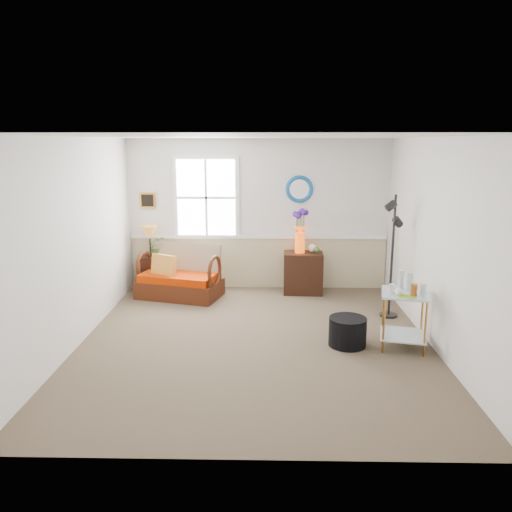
{
  "coord_description": "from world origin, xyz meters",
  "views": [
    {
      "loc": [
        0.14,
        -6.1,
        2.54
      ],
      "look_at": [
        0.01,
        0.21,
        1.09
      ],
      "focal_mm": 35.0,
      "sensor_mm": 36.0,
      "label": 1
    }
  ],
  "objects_px": {
    "cabinet": "(303,273)",
    "side_table": "(403,320)",
    "ottoman": "(347,332)",
    "loveseat": "(179,272)",
    "floor_lamp": "(392,257)",
    "lamp_stand": "(151,273)"
  },
  "relations": [
    {
      "from": "loveseat",
      "to": "lamp_stand",
      "type": "height_order",
      "value": "loveseat"
    },
    {
      "from": "loveseat",
      "to": "ottoman",
      "type": "distance_m",
      "value": 3.2
    },
    {
      "from": "cabinet",
      "to": "floor_lamp",
      "type": "height_order",
      "value": "floor_lamp"
    },
    {
      "from": "loveseat",
      "to": "lamp_stand",
      "type": "distance_m",
      "value": 0.72
    },
    {
      "from": "lamp_stand",
      "to": "floor_lamp",
      "type": "height_order",
      "value": "floor_lamp"
    },
    {
      "from": "lamp_stand",
      "to": "ottoman",
      "type": "xyz_separation_m",
      "value": [
        3.06,
        -2.41,
        -0.12
      ]
    },
    {
      "from": "side_table",
      "to": "floor_lamp",
      "type": "height_order",
      "value": "floor_lamp"
    },
    {
      "from": "cabinet",
      "to": "floor_lamp",
      "type": "xyz_separation_m",
      "value": [
        1.2,
        -1.15,
        0.55
      ]
    },
    {
      "from": "cabinet",
      "to": "side_table",
      "type": "distance_m",
      "value": 2.56
    },
    {
      "from": "lamp_stand",
      "to": "cabinet",
      "type": "distance_m",
      "value": 2.66
    },
    {
      "from": "lamp_stand",
      "to": "cabinet",
      "type": "relative_size",
      "value": 0.85
    },
    {
      "from": "loveseat",
      "to": "cabinet",
      "type": "xyz_separation_m",
      "value": [
        2.08,
        0.27,
        -0.08
      ]
    },
    {
      "from": "loveseat",
      "to": "cabinet",
      "type": "bearing_deg",
      "value": 22.76
    },
    {
      "from": "floor_lamp",
      "to": "ottoman",
      "type": "distance_m",
      "value": 1.55
    },
    {
      "from": "floor_lamp",
      "to": "ottoman",
      "type": "relative_size",
      "value": 3.79
    },
    {
      "from": "lamp_stand",
      "to": "ottoman",
      "type": "relative_size",
      "value": 1.25
    },
    {
      "from": "loveseat",
      "to": "floor_lamp",
      "type": "height_order",
      "value": "floor_lamp"
    },
    {
      "from": "ottoman",
      "to": "loveseat",
      "type": "bearing_deg",
      "value": 141.13
    },
    {
      "from": "side_table",
      "to": "floor_lamp",
      "type": "relative_size",
      "value": 0.4
    },
    {
      "from": "lamp_stand",
      "to": "ottoman",
      "type": "bearing_deg",
      "value": -38.25
    },
    {
      "from": "side_table",
      "to": "ottoman",
      "type": "xyz_separation_m",
      "value": [
        -0.68,
        0.05,
        -0.18
      ]
    },
    {
      "from": "loveseat",
      "to": "side_table",
      "type": "height_order",
      "value": "loveseat"
    }
  ]
}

